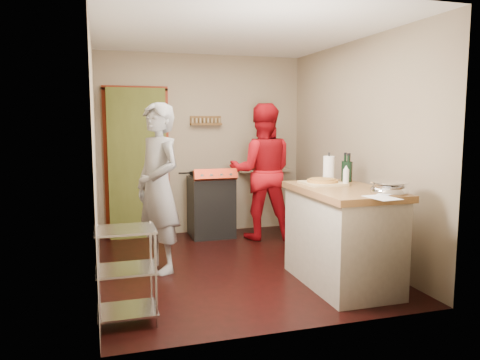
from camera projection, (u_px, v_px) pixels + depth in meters
name	position (u px, v px, depth m)	size (l,w,h in m)	color
floor	(236.00, 265.00, 5.38)	(3.50, 3.50, 0.00)	black
back_wall	(159.00, 157.00, 6.74)	(3.00, 0.44, 2.60)	gray
left_wall	(95.00, 155.00, 4.78)	(0.04, 3.50, 2.60)	gray
right_wall	(355.00, 150.00, 5.64)	(0.04, 3.50, 2.60)	gray
ceiling	(235.00, 31.00, 5.05)	(3.00, 3.50, 0.02)	white
stove	(211.00, 205.00, 6.68)	(0.60, 0.63, 1.00)	black
wire_shelving	(126.00, 270.00, 3.81)	(0.48, 0.40, 0.80)	silver
island	(342.00, 234.00, 4.70)	(0.78, 1.46, 1.30)	beige
person_stripe	(158.00, 188.00, 5.09)	(0.67, 0.44, 1.85)	#A8A8AD
person_red	(262.00, 172.00, 6.53)	(0.92, 0.71, 1.89)	#AB0B14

